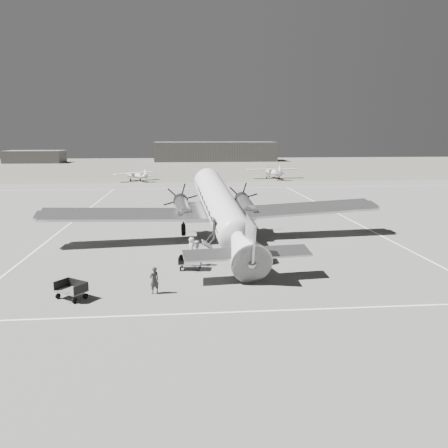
# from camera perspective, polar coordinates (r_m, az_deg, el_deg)

# --- Properties ---
(ground) EXTENTS (260.00, 260.00, 0.00)m
(ground) POSITION_cam_1_polar(r_m,az_deg,el_deg) (36.98, 4.26, -2.74)
(ground) COLOR slate
(ground) RESTS_ON ground
(taxi_line_near) EXTENTS (60.00, 0.15, 0.01)m
(taxi_line_near) POSITION_cam_1_polar(r_m,az_deg,el_deg) (23.96, 9.80, -10.98)
(taxi_line_near) COLOR white
(taxi_line_near) RESTS_ON ground
(taxi_line_right) EXTENTS (0.15, 80.00, 0.01)m
(taxi_line_right) POSITION_cam_1_polar(r_m,az_deg,el_deg) (40.67, 21.19, -2.17)
(taxi_line_right) COLOR white
(taxi_line_right) RESTS_ON ground
(taxi_line_left) EXTENTS (0.15, 60.00, 0.01)m
(taxi_line_left) POSITION_cam_1_polar(r_m,az_deg,el_deg) (47.79, -19.67, -0.10)
(taxi_line_left) COLOR white
(taxi_line_left) RESTS_ON ground
(taxi_line_horizon) EXTENTS (90.00, 0.15, 0.01)m
(taxi_line_horizon) POSITION_cam_1_polar(r_m,az_deg,el_deg) (76.12, -0.66, 4.71)
(taxi_line_horizon) COLOR white
(taxi_line_horizon) RESTS_ON ground
(grass_infield) EXTENTS (260.00, 90.00, 0.01)m
(grass_infield) POSITION_cam_1_polar(r_m,az_deg,el_deg) (130.79, -2.58, 7.59)
(grass_infield) COLOR #59564B
(grass_infield) RESTS_ON ground
(hangar_main) EXTENTS (42.00, 14.00, 6.60)m
(hangar_main) POSITION_cam_1_polar(r_m,az_deg,el_deg) (155.83, -1.16, 9.45)
(hangar_main) COLOR #5E5E5E
(hangar_main) RESTS_ON ground
(shed_secondary) EXTENTS (18.00, 10.00, 4.00)m
(shed_secondary) POSITION_cam_1_polar(r_m,az_deg,el_deg) (158.30, -23.47, 8.07)
(shed_secondary) COLOR #575757
(shed_secondary) RESTS_ON ground
(dc3_airliner) EXTENTS (32.23, 23.90, 5.77)m
(dc3_airliner) POSITION_cam_1_polar(r_m,az_deg,el_deg) (36.33, -0.28, 1.69)
(dc3_airliner) COLOR #ADADAF
(dc3_airliner) RESTS_ON ground
(light_plane_left) EXTENTS (11.85, 11.55, 1.91)m
(light_plane_left) POSITION_cam_1_polar(r_m,az_deg,el_deg) (89.57, -11.45, 6.13)
(light_plane_left) COLOR silver
(light_plane_left) RESTS_ON ground
(light_plane_right) EXTENTS (12.04, 10.15, 2.32)m
(light_plane_right) POSITION_cam_1_polar(r_m,az_deg,el_deg) (93.19, 6.46, 6.62)
(light_plane_right) COLOR silver
(light_plane_right) RESTS_ON ground
(baggage_cart_near) EXTENTS (1.80, 1.39, 0.93)m
(baggage_cart_near) POSITION_cam_1_polar(r_m,az_deg,el_deg) (30.28, -4.42, -5.07)
(baggage_cart_near) COLOR #575757
(baggage_cart_near) RESTS_ON ground
(baggage_cart_far) EXTENTS (2.17, 2.06, 1.00)m
(baggage_cart_far) POSITION_cam_1_polar(r_m,az_deg,el_deg) (26.41, -19.32, -8.17)
(baggage_cart_far) COLOR #575757
(baggage_cart_far) RESTS_ON ground
(ground_crew) EXTENTS (0.70, 0.64, 1.62)m
(ground_crew) POSITION_cam_1_polar(r_m,az_deg,el_deg) (25.99, -9.09, -7.24)
(ground_crew) COLOR #2F2F2F
(ground_crew) RESTS_ON ground
(ramp_agent) EXTENTS (1.07, 1.12, 1.83)m
(ramp_agent) POSITION_cam_1_polar(r_m,az_deg,el_deg) (31.03, -3.50, -3.79)
(ramp_agent) COLOR #BDBDBA
(ramp_agent) RESTS_ON ground
(passenger) EXTENTS (0.52, 0.78, 1.58)m
(passenger) POSITION_cam_1_polar(r_m,az_deg,el_deg) (33.00, -4.25, -3.09)
(passenger) COLOR silver
(passenger) RESTS_ON ground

